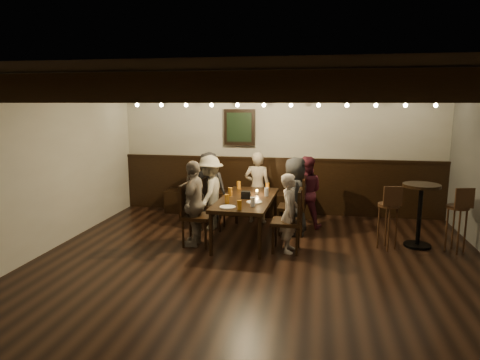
% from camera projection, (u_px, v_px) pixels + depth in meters
% --- Properties ---
extents(room, '(7.00, 7.00, 7.00)m').
position_uv_depth(room, '(257.00, 170.00, 7.49)').
color(room, black).
rests_on(room, ground).
extents(dining_table, '(0.90, 1.89, 0.70)m').
position_uv_depth(dining_table, '(247.00, 201.00, 7.00)').
color(dining_table, black).
rests_on(dining_table, floor).
extents(chair_left_near, '(0.42, 0.42, 0.90)m').
position_uv_depth(chair_left_near, '(212.00, 214.00, 7.64)').
color(chair_left_near, black).
rests_on(chair_left_near, floor).
extents(chair_left_far, '(0.46, 0.46, 0.98)m').
position_uv_depth(chair_left_far, '(196.00, 226.00, 6.77)').
color(chair_left_far, black).
rests_on(chair_left_far, floor).
extents(chair_right_near, '(0.47, 0.47, 0.99)m').
position_uv_depth(chair_right_near, '(293.00, 217.00, 7.34)').
color(chair_right_near, black).
rests_on(chair_right_near, floor).
extents(chair_right_far, '(0.45, 0.45, 0.96)m').
position_uv_depth(chair_right_far, '(287.00, 232.00, 6.48)').
color(chair_right_far, black).
rests_on(chair_right_far, floor).
extents(person_bench_left, '(0.66, 0.44, 1.33)m').
position_uv_depth(person_bench_left, '(209.00, 187.00, 8.04)').
color(person_bench_left, '#282729').
rests_on(person_bench_left, floor).
extents(person_bench_centre, '(0.50, 0.34, 1.34)m').
position_uv_depth(person_bench_centre, '(257.00, 187.00, 8.00)').
color(person_bench_centre, gray).
rests_on(person_bench_centre, floor).
extents(person_bench_right, '(0.65, 0.51, 1.30)m').
position_uv_depth(person_bench_right, '(305.00, 192.00, 7.68)').
color(person_bench_right, maroon).
rests_on(person_bench_right, floor).
extents(person_left_near, '(0.52, 0.87, 1.33)m').
position_uv_depth(person_left_near, '(210.00, 193.00, 7.58)').
color(person_left_near, gray).
rests_on(person_left_near, floor).
extents(person_left_far, '(0.35, 0.80, 1.36)m').
position_uv_depth(person_left_far, '(194.00, 203.00, 6.71)').
color(person_left_far, gray).
rests_on(person_left_far, floor).
extents(person_right_near, '(0.44, 0.66, 1.33)m').
position_uv_depth(person_right_near, '(295.00, 196.00, 7.27)').
color(person_right_near, '#292A2C').
rests_on(person_right_near, floor).
extents(person_right_far, '(0.30, 0.45, 1.20)m').
position_uv_depth(person_right_far, '(290.00, 213.00, 6.42)').
color(person_right_far, '#BBAB9E').
rests_on(person_right_far, floor).
extents(pint_a, '(0.07, 0.07, 0.14)m').
position_uv_depth(pint_a, '(239.00, 185.00, 7.71)').
color(pint_a, '#BF7219').
rests_on(pint_a, dining_table).
extents(pint_b, '(0.07, 0.07, 0.14)m').
position_uv_depth(pint_b, '(267.00, 187.00, 7.55)').
color(pint_b, '#BF7219').
rests_on(pint_b, dining_table).
extents(pint_c, '(0.07, 0.07, 0.14)m').
position_uv_depth(pint_c, '(230.00, 192.00, 7.13)').
color(pint_c, '#BF7219').
rests_on(pint_c, dining_table).
extents(pint_d, '(0.07, 0.07, 0.14)m').
position_uv_depth(pint_d, '(267.00, 192.00, 7.11)').
color(pint_d, silver).
rests_on(pint_d, dining_table).
extents(pint_e, '(0.07, 0.07, 0.14)m').
position_uv_depth(pint_e, '(227.00, 199.00, 6.59)').
color(pint_e, '#BF7219').
rests_on(pint_e, dining_table).
extents(pint_f, '(0.07, 0.07, 0.14)m').
position_uv_depth(pint_f, '(253.00, 202.00, 6.40)').
color(pint_f, silver).
rests_on(pint_f, dining_table).
extents(pint_g, '(0.07, 0.07, 0.14)m').
position_uv_depth(pint_g, '(239.00, 205.00, 6.19)').
color(pint_g, '#BF7219').
rests_on(pint_g, dining_table).
extents(plate_near, '(0.24, 0.24, 0.01)m').
position_uv_depth(plate_near, '(228.00, 207.00, 6.34)').
color(plate_near, white).
rests_on(plate_near, dining_table).
extents(plate_far, '(0.24, 0.24, 0.01)m').
position_uv_depth(plate_far, '(254.00, 202.00, 6.66)').
color(plate_far, white).
rests_on(plate_far, dining_table).
extents(condiment_caddy, '(0.15, 0.10, 0.12)m').
position_uv_depth(condiment_caddy, '(246.00, 195.00, 6.93)').
color(condiment_caddy, black).
rests_on(condiment_caddy, dining_table).
extents(candle, '(0.05, 0.05, 0.05)m').
position_uv_depth(candle, '(257.00, 193.00, 7.25)').
color(candle, beige).
rests_on(candle, dining_table).
extents(high_top_table, '(0.56, 0.56, 1.00)m').
position_uv_depth(high_top_table, '(420.00, 206.00, 6.63)').
color(high_top_table, black).
rests_on(high_top_table, floor).
extents(bar_stool_left, '(0.33, 0.35, 1.02)m').
position_uv_depth(bar_stool_left, '(388.00, 225.00, 6.56)').
color(bar_stool_left, '#391E12').
rests_on(bar_stool_left, floor).
extents(bar_stool_right, '(0.33, 0.35, 1.02)m').
position_uv_depth(bar_stool_right, '(456.00, 228.00, 6.44)').
color(bar_stool_right, '#391E12').
rests_on(bar_stool_right, floor).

